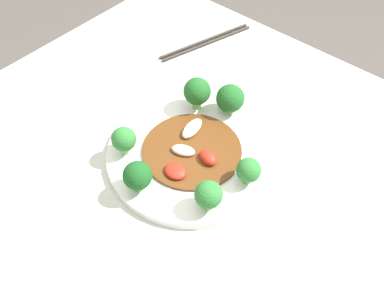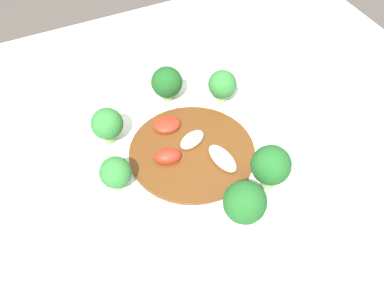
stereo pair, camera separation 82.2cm
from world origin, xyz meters
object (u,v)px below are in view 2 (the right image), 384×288
at_px(drinking_glass, 281,5).
at_px(stirfry_center, 191,150).
at_px(broccoli_southwest, 222,85).
at_px(broccoli_north, 245,203).
at_px(broccoli_southeast, 107,124).
at_px(broccoli_south, 167,83).
at_px(broccoli_east, 116,174).
at_px(plate, 192,156).
at_px(broccoli_northwest, 271,166).

bearing_deg(drinking_glass, stirfry_center, 37.89).
distance_m(broccoli_southwest, broccoli_north, 0.22).
xyz_separation_m(broccoli_southeast, drinking_glass, (-0.40, -0.16, 0.00)).
bearing_deg(stirfry_center, broccoli_south, -96.92).
relative_size(broccoli_southwest, broccoli_east, 1.09).
distance_m(broccoli_south, broccoli_southeast, 0.12).
bearing_deg(broccoli_east, drinking_glass, -149.12).
height_order(broccoli_south, broccoli_southeast, broccoli_south).
xyz_separation_m(plate, drinking_glass, (-0.30, -0.24, 0.04)).
height_order(broccoli_south, broccoli_east, broccoli_south).
relative_size(broccoli_south, broccoli_east, 1.15).
xyz_separation_m(broccoli_southeast, broccoli_north, (-0.11, 0.20, -0.00)).
bearing_deg(broccoli_northwest, broccoli_southeast, -45.27).
bearing_deg(broccoli_southeast, broccoli_east, 78.97).
distance_m(plate, broccoli_southeast, 0.13).
height_order(plate, broccoli_northwest, broccoli_northwest).
xyz_separation_m(stirfry_center, drinking_glass, (-0.30, -0.23, 0.03)).
distance_m(broccoli_southwest, broccoli_east, 0.23).
distance_m(plate, broccoli_south, 0.13).
xyz_separation_m(broccoli_southwest, broccoli_northwest, (0.02, 0.18, 0.01)).
relative_size(broccoli_southeast, broccoli_north, 0.94).
bearing_deg(drinking_glass, broccoli_north, 51.67).
height_order(broccoli_southeast, broccoli_northwest, broccoli_northwest).
bearing_deg(broccoli_northwest, broccoli_east, -23.70).
relative_size(broccoli_east, broccoli_northwest, 0.76).
distance_m(broccoli_southwest, drinking_glass, 0.26).
distance_m(broccoli_east, broccoli_southeast, 0.09).
distance_m(broccoli_south, broccoli_east, 0.19).
xyz_separation_m(broccoli_south, stirfry_center, (0.01, 0.12, -0.03)).
bearing_deg(broccoli_southwest, broccoli_north, 69.24).
distance_m(broccoli_northwest, stirfry_center, 0.13).
xyz_separation_m(broccoli_east, stirfry_center, (-0.12, -0.02, -0.02)).
bearing_deg(broccoli_east, stirfry_center, -172.27).
bearing_deg(broccoli_east, broccoli_southeast, -101.03).
bearing_deg(drinking_glass, broccoli_southeast, 21.87).
distance_m(broccoli_southwest, stirfry_center, 0.12).
xyz_separation_m(broccoli_southeast, stirfry_center, (-0.10, 0.07, -0.03)).
xyz_separation_m(broccoli_south, broccoli_southeast, (0.11, 0.05, 0.00)).
height_order(broccoli_south, broccoli_northwest, broccoli_northwest).
relative_size(plate, broccoli_north, 5.01).
relative_size(plate, broccoli_southwest, 5.47).
distance_m(plate, broccoli_southwest, 0.13).
distance_m(broccoli_southeast, stirfry_center, 0.13).
xyz_separation_m(broccoli_southwest, broccoli_east, (0.21, 0.09, -0.00)).
bearing_deg(broccoli_southeast, broccoli_north, 118.91).
height_order(broccoli_north, stirfry_center, broccoli_north).
height_order(plate, drinking_glass, drinking_glass).
bearing_deg(drinking_glass, broccoli_southwest, 36.62).
bearing_deg(broccoli_south, broccoli_north, 89.55).
relative_size(plate, stirfry_center, 1.72).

